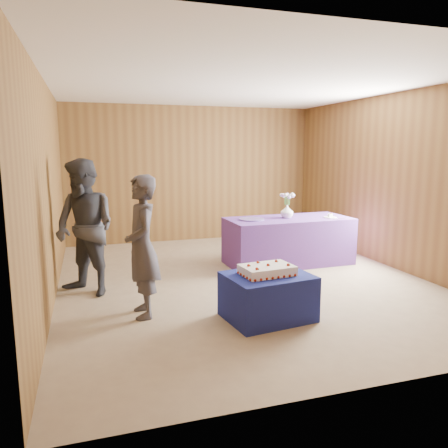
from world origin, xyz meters
name	(u,v)px	position (x,y,z in m)	size (l,w,h in m)	color
ground	(242,280)	(0.00, 0.00, 0.00)	(6.00, 6.00, 0.00)	gray
room_shell	(243,153)	(0.00, 0.00, 1.80)	(5.04, 6.04, 2.72)	brown
cake_table	(268,297)	(-0.22, -1.44, 0.25)	(0.90, 0.70, 0.50)	navy
serving_table	(288,241)	(1.03, 0.65, 0.38)	(2.00, 0.90, 0.75)	#59348F
sheet_cake	(267,270)	(-0.23, -1.43, 0.55)	(0.62, 0.46, 0.13)	white
vase	(287,211)	(1.01, 0.67, 0.86)	(0.20, 0.20, 0.21)	silver
flower_spray	(287,195)	(1.01, 0.67, 1.12)	(0.24, 0.25, 0.19)	#306227
platter	(252,219)	(0.40, 0.66, 0.76)	(0.40, 0.40, 0.02)	#6953A7
plate	(330,217)	(1.70, 0.49, 0.76)	(0.21, 0.21, 0.01)	white
cake_slice	(330,215)	(1.70, 0.49, 0.79)	(0.06, 0.06, 0.08)	white
knife	(338,219)	(1.74, 0.33, 0.75)	(0.26, 0.02, 0.00)	silver
guest_left	(142,247)	(-1.51, -0.93, 0.79)	(0.58, 0.38, 1.58)	#3D3B46
guest_right	(85,228)	(-2.10, 0.01, 0.87)	(0.84, 0.66, 1.74)	#32343C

